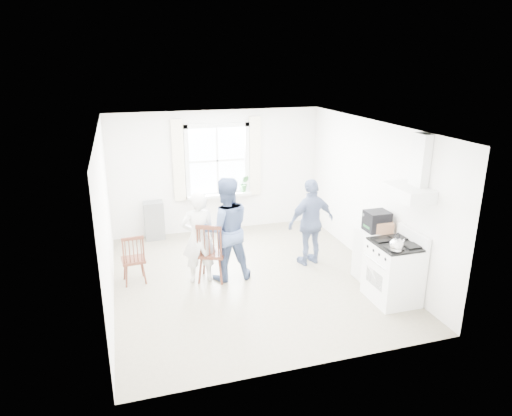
{
  "coord_description": "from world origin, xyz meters",
  "views": [
    {
      "loc": [
        -1.95,
        -6.82,
        3.58
      ],
      "look_at": [
        0.17,
        0.2,
        1.19
      ],
      "focal_mm": 32.0,
      "sensor_mm": 36.0,
      "label": 1
    }
  ],
  "objects_px": {
    "low_cabinet": "(373,255)",
    "person_right": "(311,222)",
    "windsor_chair_b": "(210,247)",
    "windsor_chair_a": "(133,255)",
    "person_mid": "(226,229)",
    "person_left": "(199,237)",
    "stereo_stack": "(377,221)",
    "gas_stove": "(393,271)"
  },
  "relations": [
    {
      "from": "low_cabinet",
      "to": "person_right",
      "type": "distance_m",
      "value": 1.24
    },
    {
      "from": "low_cabinet",
      "to": "person_right",
      "type": "xyz_separation_m",
      "value": [
        -0.75,
        0.92,
        0.35
      ]
    },
    {
      "from": "low_cabinet",
      "to": "windsor_chair_b",
      "type": "xyz_separation_m",
      "value": [
        -2.65,
        0.69,
        0.19
      ]
    },
    {
      "from": "windsor_chair_a",
      "to": "person_mid",
      "type": "xyz_separation_m",
      "value": [
        1.52,
        -0.2,
        0.35
      ]
    },
    {
      "from": "windsor_chair_b",
      "to": "person_left",
      "type": "distance_m",
      "value": 0.25
    },
    {
      "from": "low_cabinet",
      "to": "person_mid",
      "type": "xyz_separation_m",
      "value": [
        -2.36,
        0.78,
        0.44
      ]
    },
    {
      "from": "stereo_stack",
      "to": "person_mid",
      "type": "distance_m",
      "value": 2.49
    },
    {
      "from": "person_mid",
      "to": "gas_stove",
      "type": "bearing_deg",
      "value": 147.07
    },
    {
      "from": "low_cabinet",
      "to": "person_left",
      "type": "distance_m",
      "value": 2.95
    },
    {
      "from": "stereo_stack",
      "to": "person_left",
      "type": "bearing_deg",
      "value": 163.51
    },
    {
      "from": "stereo_stack",
      "to": "windsor_chair_b",
      "type": "height_order",
      "value": "stereo_stack"
    },
    {
      "from": "person_left",
      "to": "person_mid",
      "type": "relative_size",
      "value": 0.88
    },
    {
      "from": "windsor_chair_b",
      "to": "person_left",
      "type": "height_order",
      "value": "person_left"
    },
    {
      "from": "person_left",
      "to": "windsor_chair_b",
      "type": "bearing_deg",
      "value": 145.5
    },
    {
      "from": "person_left",
      "to": "person_right",
      "type": "relative_size",
      "value": 0.98
    },
    {
      "from": "low_cabinet",
      "to": "person_left",
      "type": "bearing_deg",
      "value": 163.99
    },
    {
      "from": "gas_stove",
      "to": "windsor_chair_a",
      "type": "height_order",
      "value": "gas_stove"
    },
    {
      "from": "gas_stove",
      "to": "person_left",
      "type": "distance_m",
      "value": 3.15
    },
    {
      "from": "low_cabinet",
      "to": "windsor_chair_b",
      "type": "height_order",
      "value": "windsor_chair_b"
    },
    {
      "from": "stereo_stack",
      "to": "person_right",
      "type": "relative_size",
      "value": 0.23
    },
    {
      "from": "gas_stove",
      "to": "person_right",
      "type": "xyz_separation_m",
      "value": [
        -0.68,
        1.62,
        0.31
      ]
    },
    {
      "from": "windsor_chair_b",
      "to": "person_mid",
      "type": "relative_size",
      "value": 0.59
    },
    {
      "from": "person_left",
      "to": "person_mid",
      "type": "bearing_deg",
      "value": 177.63
    },
    {
      "from": "gas_stove",
      "to": "windsor_chair_b",
      "type": "distance_m",
      "value": 2.93
    },
    {
      "from": "windsor_chair_a",
      "to": "windsor_chair_b",
      "type": "xyz_separation_m",
      "value": [
        1.22,
        -0.29,
        0.11
      ]
    },
    {
      "from": "windsor_chair_a",
      "to": "person_left",
      "type": "xyz_separation_m",
      "value": [
        1.06,
        -0.17,
        0.25
      ]
    },
    {
      "from": "gas_stove",
      "to": "windsor_chair_b",
      "type": "xyz_separation_m",
      "value": [
        -2.58,
        1.39,
        0.16
      ]
    },
    {
      "from": "windsor_chair_a",
      "to": "person_left",
      "type": "relative_size",
      "value": 0.56
    },
    {
      "from": "low_cabinet",
      "to": "person_left",
      "type": "height_order",
      "value": "person_left"
    },
    {
      "from": "gas_stove",
      "to": "stereo_stack",
      "type": "bearing_deg",
      "value": 84.65
    },
    {
      "from": "windsor_chair_b",
      "to": "windsor_chair_a",
      "type": "bearing_deg",
      "value": 166.67
    },
    {
      "from": "gas_stove",
      "to": "person_left",
      "type": "height_order",
      "value": "person_left"
    },
    {
      "from": "low_cabinet",
      "to": "person_mid",
      "type": "relative_size",
      "value": 0.51
    },
    {
      "from": "gas_stove",
      "to": "low_cabinet",
      "type": "bearing_deg",
      "value": 84.32
    },
    {
      "from": "gas_stove",
      "to": "person_right",
      "type": "distance_m",
      "value": 1.79
    },
    {
      "from": "stereo_stack",
      "to": "windsor_chair_a",
      "type": "distance_m",
      "value": 4.03
    },
    {
      "from": "gas_stove",
      "to": "person_mid",
      "type": "height_order",
      "value": "person_mid"
    },
    {
      "from": "gas_stove",
      "to": "windsor_chair_a",
      "type": "bearing_deg",
      "value": 156.14
    },
    {
      "from": "stereo_stack",
      "to": "windsor_chair_a",
      "type": "xyz_separation_m",
      "value": [
        -3.87,
        1.01,
        -0.53
      ]
    },
    {
      "from": "windsor_chair_a",
      "to": "windsor_chair_b",
      "type": "bearing_deg",
      "value": -13.33
    },
    {
      "from": "gas_stove",
      "to": "person_right",
      "type": "bearing_deg",
      "value": 112.86
    },
    {
      "from": "stereo_stack",
      "to": "person_left",
      "type": "relative_size",
      "value": 0.24
    }
  ]
}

